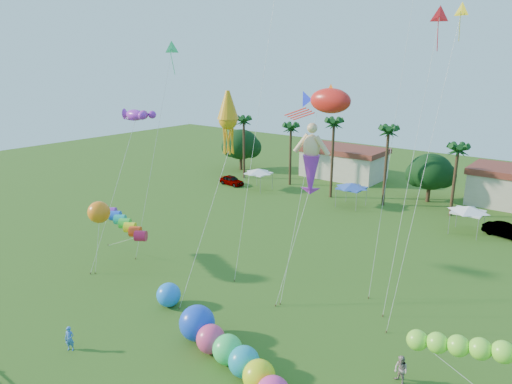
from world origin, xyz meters
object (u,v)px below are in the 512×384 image
Objects in this scene: spectator_a at (70,339)px; caterpillar_inflatable at (234,357)px; car_a at (232,180)px; car_b at (505,231)px; blue_ball at (169,295)px; spectator_b at (401,370)px.

caterpillar_inflatable is at bearing -6.57° from spectator_a.
caterpillar_inflatable is (28.04, -31.89, 0.29)m from car_a.
blue_ball is at bearing 164.53° from car_b.
car_a is at bearing 147.07° from caterpillar_inflatable.
spectator_b is at bearing 47.66° from caterpillar_inflatable.
spectator_a is at bearing 168.54° from car_b.
car_b is 2.67× the size of spectator_a.
car_a is 2.28× the size of blue_ball.
spectator_b is 0.96× the size of blue_ball.
caterpillar_inflatable reaches higher than spectator_a.
spectator_a reaches higher than car_b.
car_b reaches higher than car_a.
blue_ball is at bearing 178.56° from caterpillar_inflatable.
blue_ball is at bearing -146.56° from spectator_b.
spectator_b reaches higher than car_b.
spectator_a is 0.14× the size of caterpillar_inflatable.
car_b is 2.41× the size of blue_ball.
caterpillar_inflatable is at bearing 179.51° from car_b.
spectator_b is at bearing -121.43° from car_a.
car_a is 0.36× the size of caterpillar_inflatable.
spectator_b reaches higher than spectator_a.
caterpillar_inflatable reaches higher than car_b.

